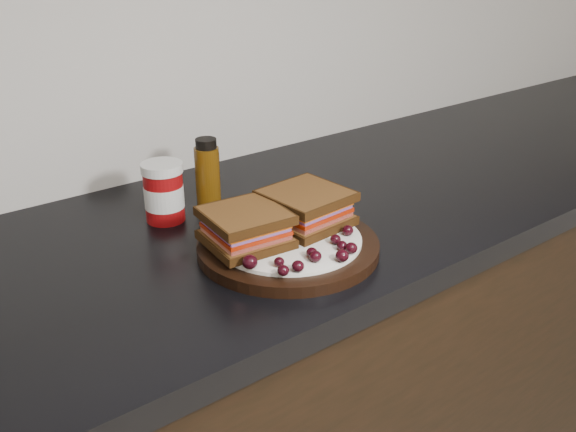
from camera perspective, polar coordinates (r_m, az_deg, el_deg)
name	(u,v)px	position (r m, az deg, el deg)	size (l,w,h in m)	color
countertop	(199,252)	(1.04, -7.93, -3.17)	(3.98, 0.60, 0.04)	black
plate	(288,246)	(0.99, 0.00, -2.69)	(0.28, 0.28, 0.02)	black
sandwich_left	(246,227)	(0.95, -3.79, -1.01)	(0.12, 0.12, 0.05)	brown
sandwich_right	(306,207)	(1.02, 1.61, 0.76)	(0.12, 0.12, 0.06)	brown
grape_0	(250,262)	(0.89, -3.41, -4.10)	(0.02, 0.02, 0.02)	black
grape_1	(279,262)	(0.90, -0.79, -4.10)	(0.02, 0.02, 0.01)	black
grape_2	(283,270)	(0.87, -0.43, -4.86)	(0.02, 0.02, 0.02)	black
grape_3	(298,266)	(0.88, 0.89, -4.48)	(0.02, 0.02, 0.02)	black
grape_4	(316,256)	(0.91, 2.46, -3.60)	(0.02, 0.02, 0.02)	black
grape_5	(312,253)	(0.92, 2.13, -3.29)	(0.02, 0.02, 0.02)	black
grape_6	(342,256)	(0.91, 4.84, -3.53)	(0.02, 0.02, 0.02)	black
grape_7	(351,248)	(0.94, 5.65, -2.86)	(0.02, 0.02, 0.02)	black
grape_8	(342,246)	(0.94, 4.82, -2.64)	(0.02, 0.02, 0.01)	black
grape_9	(336,239)	(0.96, 4.25, -2.08)	(0.02, 0.02, 0.02)	black
grape_10	(348,230)	(0.99, 5.34, -1.28)	(0.02, 0.02, 0.02)	black
grape_11	(334,227)	(1.00, 4.08, -1.03)	(0.02, 0.02, 0.01)	black
grape_12	(341,224)	(1.01, 4.69, -0.71)	(0.02, 0.02, 0.02)	black
grape_13	(336,214)	(1.04, 4.31, 0.21)	(0.02, 0.02, 0.02)	black
grape_14	(318,217)	(1.03, 2.70, -0.09)	(0.01, 0.01, 0.01)	black
grape_15	(306,217)	(1.03, 1.62, -0.08)	(0.02, 0.02, 0.02)	black
grape_16	(247,226)	(1.00, -3.65, -0.86)	(0.02, 0.02, 0.02)	black
grape_17	(248,232)	(0.98, -3.53, -1.42)	(0.02, 0.02, 0.02)	black
grape_18	(231,237)	(0.97, -5.08, -1.87)	(0.02, 0.02, 0.02)	black
grape_19	(232,241)	(0.96, -4.96, -2.19)	(0.02, 0.02, 0.02)	black
grape_20	(253,245)	(0.94, -3.09, -2.55)	(0.02, 0.02, 0.02)	black
grape_21	(259,250)	(0.93, -2.63, -3.03)	(0.02, 0.02, 0.02)	black
grape_22	(248,235)	(0.97, -3.59, -1.67)	(0.02, 0.02, 0.01)	black
grape_23	(228,240)	(0.96, -5.35, -2.12)	(0.02, 0.02, 0.02)	black
grape_24	(247,249)	(0.93, -3.66, -2.91)	(0.02, 0.02, 0.01)	black
condiment_jar	(164,192)	(1.10, -10.98, 2.10)	(0.07, 0.07, 0.10)	maroon
oil_bottle	(208,172)	(1.15, -7.17, 3.89)	(0.04, 0.04, 0.12)	#513008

